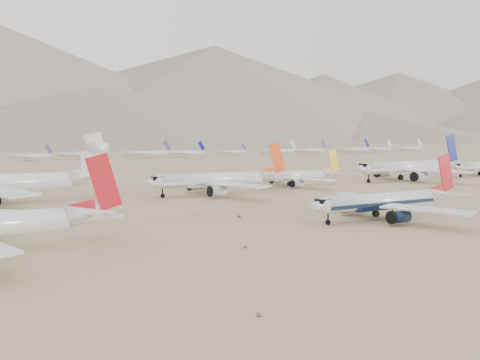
{
  "coord_description": "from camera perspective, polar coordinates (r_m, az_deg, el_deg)",
  "views": [
    {
      "loc": [
        -83.16,
        -88.82,
        20.44
      ],
      "look_at": [
        -18.79,
        36.55,
        7.0
      ],
      "focal_mm": 35.0,
      "sensor_mm": 36.0,
      "label": 1
    }
  ],
  "objects": [
    {
      "name": "ground",
      "position": [
        123.38,
        15.76,
        -4.29
      ],
      "size": [
        7000.0,
        7000.0,
        0.0
      ],
      "primitive_type": "plane",
      "color": "#89744F",
      "rests_on": "ground"
    },
    {
      "name": "main_airliner",
      "position": [
        120.62,
        17.39,
        -2.47
      ],
      "size": [
        44.88,
        43.84,
        15.84
      ],
      "color": "silver",
      "rests_on": "ground"
    },
    {
      "name": "row2_navy_widebody",
      "position": [
        226.56,
        19.88,
        1.47
      ],
      "size": [
        60.44,
        59.1,
        21.5
      ],
      "color": "silver",
      "rests_on": "ground"
    },
    {
      "name": "row2_gold_tail",
      "position": [
        189.51,
        6.62,
        0.49
      ],
      "size": [
        42.17,
        41.24,
        15.01
      ],
      "color": "silver",
      "rests_on": "ground"
    },
    {
      "name": "row2_orange_tail",
      "position": [
        162.45,
        -2.68,
        0.03
      ],
      "size": [
        51.06,
        49.95,
        18.22
      ],
      "color": "silver",
      "rests_on": "ground"
    },
    {
      "name": "row2_white_trijet",
      "position": [
        156.39,
        -26.99,
        -0.33
      ],
      "size": [
        61.51,
        60.12,
        21.8
      ],
      "color": "silver",
      "rests_on": "ground"
    },
    {
      "name": "distant_storage_row",
      "position": [
        448.05,
        -6.77,
        3.36
      ],
      "size": [
        669.69,
        57.12,
        14.78
      ],
      "color": "silver",
      "rests_on": "ground"
    },
    {
      "name": "mountain_range",
      "position": [
        1751.84,
        -22.43,
        10.61
      ],
      "size": [
        7354.0,
        3024.0,
        470.0
      ],
      "color": "slate",
      "rests_on": "ground"
    },
    {
      "name": "foothills",
      "position": [
        1336.93,
        -0.02,
        7.45
      ],
      "size": [
        4637.5,
        1395.0,
        155.0
      ],
      "color": "slate",
      "rests_on": "ground"
    }
  ]
}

